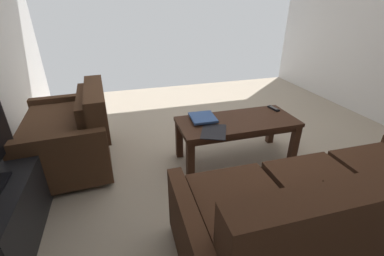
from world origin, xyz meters
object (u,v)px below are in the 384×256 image
(book_stack, at_px, (202,118))
(tv_remote, at_px, (274,108))
(loveseat_near, at_px, (72,133))
(coffee_table, at_px, (237,126))
(sofa_main, at_px, (332,213))
(loose_magazine, at_px, (214,132))

(book_stack, relative_size, tv_remote, 1.78)
(loveseat_near, relative_size, coffee_table, 0.96)
(sofa_main, height_order, book_stack, sofa_main)
(loveseat_near, relative_size, book_stack, 4.01)
(tv_remote, bearing_deg, loose_magazine, 21.63)
(loveseat_near, xyz_separation_m, loose_magazine, (-1.33, 0.60, 0.12))
(loveseat_near, height_order, tv_remote, loveseat_near)
(loveseat_near, relative_size, loose_magazine, 3.69)
(sofa_main, xyz_separation_m, loveseat_near, (1.75, -1.66, 0.01))
(book_stack, bearing_deg, tv_remote, -176.64)
(book_stack, bearing_deg, loveseat_near, -13.37)
(coffee_table, bearing_deg, sofa_main, 94.43)
(loose_magazine, bearing_deg, coffee_table, 52.99)
(loveseat_near, xyz_separation_m, book_stack, (-1.31, 0.31, 0.14))
(tv_remote, relative_size, loose_magazine, 0.52)
(sofa_main, relative_size, book_stack, 6.77)
(coffee_table, relative_size, loose_magazine, 3.86)
(sofa_main, distance_m, loveseat_near, 2.41)
(loveseat_near, bearing_deg, coffee_table, 165.91)
(tv_remote, bearing_deg, sofa_main, 73.20)
(coffee_table, bearing_deg, loveseat_near, -14.09)
(coffee_table, bearing_deg, loose_magazine, 28.76)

